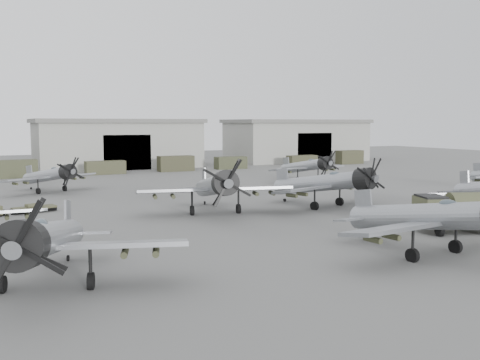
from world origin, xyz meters
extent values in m
plane|color=#5F5F5D|center=(0.00, 0.00, 0.00)|extent=(220.00, 220.00, 0.00)
cube|color=#9B9B91|center=(0.00, 62.00, 4.00)|extent=(28.00, 14.00, 8.00)
cube|color=slate|center=(0.00, 62.00, 8.35)|extent=(29.00, 14.80, 0.70)
cube|color=black|center=(0.00, 55.20, 3.00)|extent=(8.12, 0.40, 6.00)
cube|color=#9B9B91|center=(38.00, 62.00, 4.00)|extent=(28.00, 14.00, 8.00)
cube|color=slate|center=(38.00, 62.00, 8.35)|extent=(29.00, 14.80, 0.70)
cube|color=black|center=(38.00, 55.20, 3.00)|extent=(8.12, 0.40, 6.00)
cube|color=#3D3F29|center=(-17.76, 50.00, 1.32)|extent=(5.66, 2.20, 2.64)
cube|color=#3F3F29|center=(-4.92, 50.00, 1.03)|extent=(6.11, 2.20, 2.07)
cube|color=#3B3A26|center=(6.75, 50.00, 1.27)|extent=(5.91, 2.20, 2.54)
cube|color=#3B3E29|center=(16.89, 50.00, 1.07)|extent=(5.51, 2.20, 2.14)
cube|color=#3E3D28|center=(31.69, 50.00, 0.98)|extent=(5.68, 2.20, 1.96)
cube|color=#3D3C28|center=(42.78, 50.00, 1.32)|extent=(5.27, 2.20, 2.64)
cylinder|color=gray|center=(-20.14, -6.93, 2.38)|extent=(5.18, 11.36, 3.37)
cylinder|color=black|center=(-21.76, -11.73, 3.18)|extent=(2.49, 2.27, 2.24)
cube|color=gray|center=(-20.35, -7.54, 2.10)|extent=(13.54, 6.55, 0.61)
cube|color=gray|center=(-18.53, -2.12, 2.55)|extent=(0.69, 1.74, 2.15)
ellipsoid|color=#3F4C54|center=(-20.69, -8.56, 3.35)|extent=(1.03, 1.43, 0.60)
cylinder|color=black|center=(-22.36, -7.09, 0.38)|extent=(0.56, 0.91, 0.86)
cylinder|color=black|center=(-18.47, -8.40, 0.38)|extent=(0.56, 0.91, 0.86)
cylinder|color=black|center=(-18.63, -2.43, 0.16)|extent=(0.23, 0.37, 0.35)
cylinder|color=gray|center=(1.05, -10.46, 2.33)|extent=(2.86, 11.33, 3.31)
cube|color=gray|center=(1.13, -11.10, 2.06)|extent=(13.41, 3.83, 0.59)
cube|color=gray|center=(0.48, -5.52, 2.50)|extent=(0.33, 1.76, 2.11)
ellipsoid|color=#3F4C54|center=(1.25, -12.15, 3.29)|extent=(0.78, 1.33, 0.59)
cylinder|color=black|center=(-0.85, -11.54, 0.37)|extent=(0.39, 0.88, 0.85)
cylinder|color=black|center=(3.15, -11.08, 0.37)|extent=(0.39, 0.88, 0.85)
cylinder|color=black|center=(0.52, -5.84, 0.16)|extent=(0.16, 0.35, 0.34)
cube|color=gray|center=(17.86, 1.05, 2.55)|extent=(0.77, 1.72, 2.15)
cylinder|color=black|center=(13.82, -3.75, 0.38)|extent=(0.59, 0.91, 0.86)
cylinder|color=black|center=(17.75, 0.75, 0.16)|extent=(0.24, 0.37, 0.35)
cylinder|color=gray|center=(-4.25, 9.25, 2.41)|extent=(4.22, 11.65, 3.41)
cylinder|color=black|center=(-5.41, 4.26, 3.22)|extent=(2.41, 2.15, 2.27)
cube|color=gray|center=(-4.40, 8.61, 2.13)|extent=(13.84, 5.44, 0.61)
cube|color=gray|center=(-3.09, 14.25, 2.58)|extent=(0.54, 1.80, 2.18)
ellipsoid|color=#3F4C54|center=(-4.65, 7.55, 3.39)|extent=(0.93, 1.42, 0.61)
cylinder|color=black|center=(-6.47, 8.87, 0.38)|extent=(0.50, 0.92, 0.87)
cylinder|color=black|center=(-2.43, 7.93, 0.38)|extent=(0.50, 0.92, 0.87)
cylinder|color=black|center=(-3.16, 13.93, 0.16)|extent=(0.21, 0.37, 0.35)
cylinder|color=gray|center=(6.29, 7.80, 2.27)|extent=(4.76, 10.89, 3.22)
cylinder|color=black|center=(7.74, 3.18, 3.04)|extent=(2.36, 2.14, 2.14)
cube|color=gray|center=(6.47, 7.21, 2.01)|extent=(12.97, 6.04, 0.58)
cube|color=gray|center=(4.83, 12.42, 2.43)|extent=(0.63, 1.67, 2.06)
ellipsoid|color=#3F4C54|center=(6.78, 6.23, 3.20)|extent=(0.96, 1.37, 0.58)
cylinder|color=black|center=(4.67, 6.43, 0.36)|extent=(0.52, 0.87, 0.82)
cylinder|color=black|center=(8.40, 7.60, 0.36)|extent=(0.52, 0.87, 0.82)
cylinder|color=black|center=(4.93, 12.13, 0.15)|extent=(0.22, 0.35, 0.33)
cube|color=#92959A|center=(33.19, 12.26, 2.18)|extent=(0.29, 1.54, 1.85)
cylinder|color=black|center=(33.16, 11.99, 0.14)|extent=(0.15, 0.31, 0.30)
cylinder|color=#92949A|center=(-15.70, 30.95, 1.95)|extent=(4.98, 9.13, 2.76)
cylinder|color=black|center=(-14.03, 27.14, 2.61)|extent=(2.10, 1.96, 1.84)
cube|color=#92949A|center=(-15.49, 30.46, 1.73)|extent=(10.91, 6.23, 0.50)
cube|color=#92949A|center=(-17.37, 34.76, 2.09)|extent=(0.69, 1.39, 1.77)
ellipsoid|color=#3F4C54|center=(-15.13, 29.65, 2.75)|extent=(0.91, 1.19, 0.50)
cylinder|color=black|center=(-16.95, 29.63, 0.31)|extent=(0.51, 0.75, 0.71)
cylinder|color=black|center=(-13.88, 30.98, 0.31)|extent=(0.51, 0.75, 0.71)
cylinder|color=black|center=(-17.26, 34.52, 0.13)|extent=(0.21, 0.30, 0.28)
cylinder|color=#919599|center=(17.64, 27.77, 2.05)|extent=(2.15, 9.92, 2.90)
cylinder|color=black|center=(17.98, 23.43, 2.74)|extent=(1.87, 1.60, 1.93)
cube|color=#919599|center=(17.68, 27.22, 1.81)|extent=(11.73, 2.94, 0.52)
cube|color=#919599|center=(17.31, 32.12, 2.19)|extent=(0.23, 1.55, 1.85)
ellipsoid|color=#3F4C54|center=(17.76, 26.29, 2.89)|extent=(0.64, 1.15, 0.52)
cylinder|color=black|center=(15.94, 26.90, 0.32)|extent=(0.32, 0.76, 0.74)
cylinder|color=black|center=(19.46, 27.17, 0.32)|extent=(0.32, 0.76, 0.74)
cylinder|color=black|center=(17.33, 31.85, 0.14)|extent=(0.13, 0.30, 0.30)
cube|color=#44462E|center=(9.10, -6.92, 0.82)|extent=(8.05, 4.91, 0.27)
cube|color=#44462E|center=(6.32, -5.94, 1.69)|extent=(2.48, 2.95, 1.86)
cube|color=black|center=(6.32, -5.94, 2.68)|extent=(2.27, 2.60, 0.16)
cylinder|color=black|center=(6.00, -7.16, 0.49)|extent=(0.64, 1.04, 0.98)
cylinder|color=black|center=(-21.01, 15.93, 0.44)|extent=(1.15, 0.36, 0.08)
cube|color=#42422B|center=(-18.64, 16.51, 0.44)|extent=(3.92, 2.21, 0.18)
cylinder|color=black|center=(-18.64, 16.51, 0.19)|extent=(1.52, 0.77, 0.43)
cylinder|color=#42422B|center=(-18.64, 16.51, 0.63)|extent=(1.40, 0.63, 0.31)
camera|label=1|loc=(-23.23, -34.11, 7.99)|focal=40.00mm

